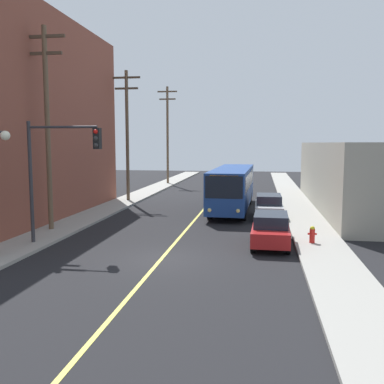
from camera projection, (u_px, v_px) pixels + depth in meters
name	position (u px, v px, depth m)	size (l,w,h in m)	color
ground_plane	(161.00, 259.00, 19.03)	(120.00, 120.00, 0.00)	black
sidewalk_left	(92.00, 215.00, 29.96)	(2.50, 90.00, 0.15)	gray
sidewalk_right	(307.00, 221.00, 27.71)	(2.50, 90.00, 0.15)	gray
lane_stripe_center	(205.00, 208.00, 33.75)	(0.16, 60.00, 0.01)	#D8CC4C
city_bus	(233.00, 186.00, 32.62)	(2.88, 12.21, 3.20)	navy
parked_car_red	(271.00, 229.00, 21.36)	(1.92, 4.45, 1.62)	maroon
parked_car_silver	(269.00, 206.00, 29.13)	(1.85, 4.42, 1.62)	#B7B7BC
utility_pole_near	(47.00, 120.00, 24.25)	(2.40, 0.28, 11.37)	brown
utility_pole_mid	(127.00, 130.00, 36.90)	(2.40, 0.28, 11.03)	brown
utility_pole_far	(168.00, 131.00, 52.69)	(2.40, 0.28, 11.72)	brown
traffic_signal_left_corner	(59.00, 159.00, 20.92)	(3.75, 0.48, 6.00)	#2D2D33
fire_hydrant	(312.00, 234.00, 21.40)	(0.44, 0.26, 0.84)	red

